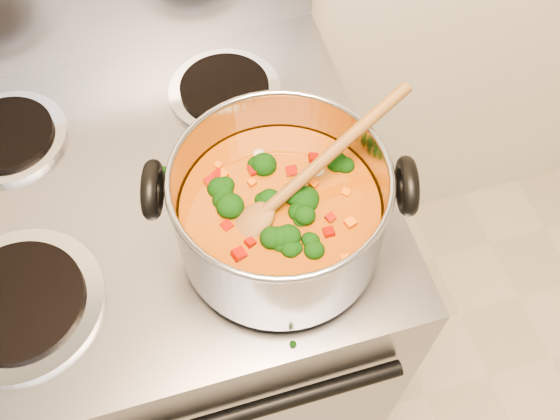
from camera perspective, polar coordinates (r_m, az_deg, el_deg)
name	(u,v)px	position (r m, az deg, el deg)	size (l,w,h in m)	color
electric_range	(177,306)	(1.34, -9.40, -8.70)	(0.73, 0.66, 1.08)	gray
stockpot	(280,212)	(0.80, 0.00, -0.17)	(0.33, 0.27, 0.16)	#A3A2AA
wooden_spoon	(291,189)	(0.77, 1.00, 1.95)	(0.27, 0.12, 0.12)	brown
cooktop_crumbs	(258,250)	(0.86, -1.98, -3.71)	(0.28, 0.30, 0.01)	black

